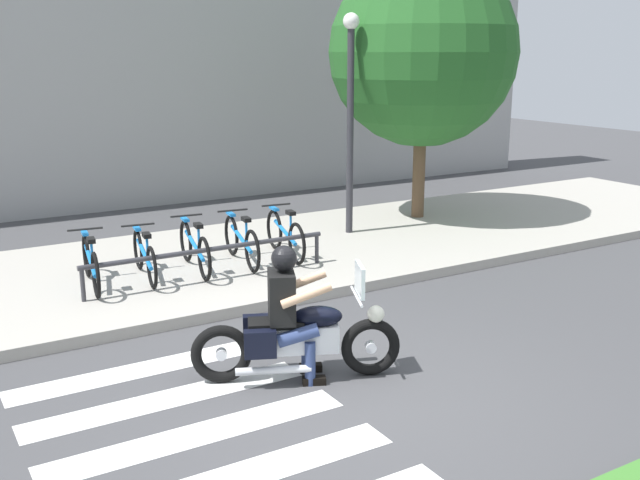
{
  "coord_description": "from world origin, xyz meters",
  "views": [
    {
      "loc": [
        -3.6,
        -5.64,
        3.31
      ],
      "look_at": [
        0.85,
        1.81,
        1.08
      ],
      "focal_mm": 41.54,
      "sensor_mm": 36.0,
      "label": 1
    }
  ],
  "objects_px": {
    "rider": "(290,304)",
    "bicycle_1": "(145,256)",
    "street_lamp": "(350,105)",
    "bicycle_3": "(241,241)",
    "bike_rack": "(209,252)",
    "motorcycle": "(298,337)",
    "bicycle_2": "(195,248)",
    "tree_near_rack": "(423,52)",
    "bicycle_0": "(91,263)",
    "bicycle_4": "(285,235)"
  },
  "relations": [
    {
      "from": "rider",
      "to": "bike_rack",
      "type": "distance_m",
      "value": 3.18
    },
    {
      "from": "motorcycle",
      "to": "bicycle_0",
      "type": "relative_size",
      "value": 1.23
    },
    {
      "from": "bicycle_2",
      "to": "bike_rack",
      "type": "relative_size",
      "value": 0.48
    },
    {
      "from": "bicycle_0",
      "to": "bicycle_1",
      "type": "height_order",
      "value": "bicycle_0"
    },
    {
      "from": "rider",
      "to": "street_lamp",
      "type": "relative_size",
      "value": 0.36
    },
    {
      "from": "rider",
      "to": "bicycle_1",
      "type": "relative_size",
      "value": 0.88
    },
    {
      "from": "motorcycle",
      "to": "bicycle_0",
      "type": "xyz_separation_m",
      "value": [
        -1.15,
        3.73,
        0.04
      ]
    },
    {
      "from": "rider",
      "to": "bike_rack",
      "type": "xyz_separation_m",
      "value": [
        0.42,
        3.14,
        -0.25
      ]
    },
    {
      "from": "bicycle_0",
      "to": "tree_near_rack",
      "type": "height_order",
      "value": "tree_near_rack"
    },
    {
      "from": "bicycle_2",
      "to": "bike_rack",
      "type": "bearing_deg",
      "value": -90.06
    },
    {
      "from": "bicycle_4",
      "to": "motorcycle",
      "type": "bearing_deg",
      "value": -116.5
    },
    {
      "from": "bicycle_4",
      "to": "bicycle_3",
      "type": "bearing_deg",
      "value": 179.97
    },
    {
      "from": "bicycle_3",
      "to": "bicycle_4",
      "type": "height_order",
      "value": "bicycle_4"
    },
    {
      "from": "motorcycle",
      "to": "rider",
      "type": "distance_m",
      "value": 0.37
    },
    {
      "from": "bike_rack",
      "to": "tree_near_rack",
      "type": "distance_m",
      "value": 6.06
    },
    {
      "from": "bicycle_0",
      "to": "bicycle_2",
      "type": "bearing_deg",
      "value": -0.01
    },
    {
      "from": "bicycle_4",
      "to": "bike_rack",
      "type": "height_order",
      "value": "bicycle_4"
    },
    {
      "from": "bicycle_1",
      "to": "street_lamp",
      "type": "bearing_deg",
      "value": 11.8
    },
    {
      "from": "bicycle_1",
      "to": "bicycle_2",
      "type": "height_order",
      "value": "bicycle_2"
    },
    {
      "from": "bicycle_2",
      "to": "bicycle_4",
      "type": "relative_size",
      "value": 1.06
    },
    {
      "from": "bicycle_3",
      "to": "tree_near_rack",
      "type": "relative_size",
      "value": 0.33
    },
    {
      "from": "bicycle_4",
      "to": "rider",
      "type": "bearing_deg",
      "value": -117.57
    },
    {
      "from": "bicycle_3",
      "to": "street_lamp",
      "type": "relative_size",
      "value": 0.43
    },
    {
      "from": "bicycle_3",
      "to": "street_lamp",
      "type": "xyz_separation_m",
      "value": [
        2.5,
        0.84,
        1.9
      ]
    },
    {
      "from": "bicycle_1",
      "to": "bicycle_2",
      "type": "distance_m",
      "value": 0.75
    },
    {
      "from": "rider",
      "to": "street_lamp",
      "type": "xyz_separation_m",
      "value": [
        3.68,
        4.54,
        1.58
      ]
    },
    {
      "from": "bicycle_3",
      "to": "tree_near_rack",
      "type": "height_order",
      "value": "tree_near_rack"
    },
    {
      "from": "rider",
      "to": "motorcycle",
      "type": "bearing_deg",
      "value": -26.56
    },
    {
      "from": "rider",
      "to": "bicycle_2",
      "type": "bearing_deg",
      "value": 83.45
    },
    {
      "from": "rider",
      "to": "tree_near_rack",
      "type": "xyz_separation_m",
      "value": [
        5.54,
        4.94,
        2.45
      ]
    },
    {
      "from": "rider",
      "to": "bicycle_2",
      "type": "height_order",
      "value": "rider"
    },
    {
      "from": "motorcycle",
      "to": "street_lamp",
      "type": "distance_m",
      "value": 6.14
    },
    {
      "from": "bicycle_2",
      "to": "tree_near_rack",
      "type": "xyz_separation_m",
      "value": [
        5.11,
        1.24,
        2.77
      ]
    },
    {
      "from": "bicycle_1",
      "to": "motorcycle",
      "type": "bearing_deg",
      "value": -83.9
    },
    {
      "from": "bike_rack",
      "to": "bicycle_1",
      "type": "bearing_deg",
      "value": 143.59
    },
    {
      "from": "bicycle_2",
      "to": "bicycle_3",
      "type": "xyz_separation_m",
      "value": [
        0.75,
        -0.0,
        0.0
      ]
    },
    {
      "from": "bicycle_3",
      "to": "rider",
      "type": "bearing_deg",
      "value": -107.67
    },
    {
      "from": "bicycle_4",
      "to": "tree_near_rack",
      "type": "bearing_deg",
      "value": 18.95
    },
    {
      "from": "rider",
      "to": "bicycle_1",
      "type": "height_order",
      "value": "rider"
    },
    {
      "from": "rider",
      "to": "street_lamp",
      "type": "height_order",
      "value": "street_lamp"
    },
    {
      "from": "rider",
      "to": "bike_rack",
      "type": "relative_size",
      "value": 0.4
    },
    {
      "from": "motorcycle",
      "to": "rider",
      "type": "relative_size",
      "value": 1.42
    },
    {
      "from": "rider",
      "to": "bicycle_1",
      "type": "bearing_deg",
      "value": 95.08
    },
    {
      "from": "motorcycle",
      "to": "street_lamp",
      "type": "xyz_separation_m",
      "value": [
        3.61,
        4.57,
        1.95
      ]
    },
    {
      "from": "motorcycle",
      "to": "bicycle_1",
      "type": "bearing_deg",
      "value": 96.1
    },
    {
      "from": "motorcycle",
      "to": "bicycle_2",
      "type": "bearing_deg",
      "value": 84.58
    },
    {
      "from": "tree_near_rack",
      "to": "bicycle_4",
      "type": "bearing_deg",
      "value": -161.05
    },
    {
      "from": "motorcycle",
      "to": "bicycle_4",
      "type": "xyz_separation_m",
      "value": [
        1.86,
        3.73,
        0.05
      ]
    },
    {
      "from": "bicycle_0",
      "to": "tree_near_rack",
      "type": "relative_size",
      "value": 0.33
    },
    {
      "from": "street_lamp",
      "to": "tree_near_rack",
      "type": "height_order",
      "value": "tree_near_rack"
    }
  ]
}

